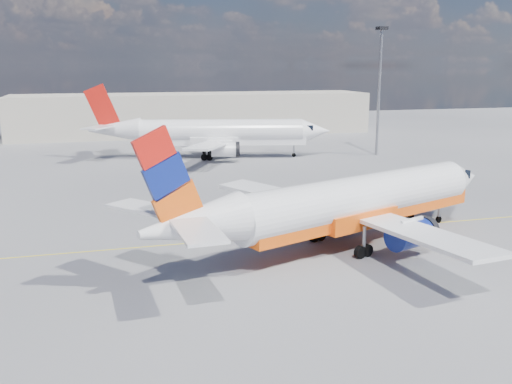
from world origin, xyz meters
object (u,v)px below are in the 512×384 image
object	(u,v)px
main_jet	(350,203)
second_jet	(214,133)
traffic_cone	(279,239)
gse_tug	(397,208)

from	to	relation	value
main_jet	second_jet	world-z (taller)	second_jet
traffic_cone	main_jet	bearing A→B (deg)	-26.50
second_jet	traffic_cone	xyz separation A→B (m)	(-3.48, -42.41, -3.40)
main_jet	second_jet	bearing A→B (deg)	70.43
main_jet	gse_tug	world-z (taller)	main_jet
main_jet	second_jet	distance (m)	44.82
main_jet	second_jet	xyz separation A→B (m)	(-1.30, 44.80, 0.23)
main_jet	traffic_cone	bearing A→B (deg)	132.26
second_jet	gse_tug	size ratio (longest dim) A/B	12.81
main_jet	gse_tug	distance (m)	10.71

